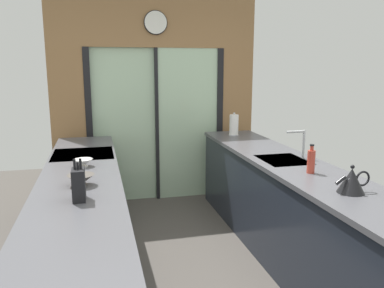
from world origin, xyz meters
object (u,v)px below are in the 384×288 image
Objects in this scene: soap_bottle at (311,161)px; mixing_bowl_near at (81,180)px; knife_block at (79,184)px; oven_range at (86,199)px; mixing_bowl_far at (83,163)px; paper_towel_roll at (234,125)px; kettle at (352,181)px.

mixing_bowl_near is at bearing 176.96° from soap_bottle.
soap_bottle is at bearing 7.17° from knife_block.
oven_range is at bearing 90.98° from mixing_bowl_near.
paper_towel_roll is at bearing 32.98° from mixing_bowl_far.
knife_block is (0.00, -0.32, 0.06)m from mixing_bowl_near.
paper_towel_roll is at bearing 43.80° from mixing_bowl_near.
oven_range is at bearing 92.02° from mixing_bowl_far.
paper_towel_roll is (1.78, 2.03, 0.02)m from knife_block.
paper_towel_roll is (-0.00, 2.31, 0.04)m from kettle.
oven_range is 2.52m from kettle.
mixing_bowl_near is at bearing -89.02° from oven_range.
oven_range is 4.71× the size of mixing_bowl_near.
mixing_bowl_near is at bearing 90.00° from knife_block.
mixing_bowl_far is at bearing 160.03° from soap_bottle.
oven_range is 1.19m from mixing_bowl_near.
kettle is at bearing -33.00° from mixing_bowl_far.
mixing_bowl_far is at bearing -87.98° from oven_range.
mixing_bowl_far is at bearing 90.00° from knife_block.
mixing_bowl_far is (0.02, -0.52, 0.50)m from oven_range.
kettle is at bearing -9.13° from knife_block.
paper_towel_roll reaches higher than soap_bottle.
soap_bottle is at bearing -33.03° from oven_range.
oven_range is 5.79× the size of mixing_bowl_far.
mixing_bowl_near is 0.74× the size of kettle.
oven_range is at bearing 136.99° from kettle.
knife_block is 1.80m from kettle.
mixing_bowl_far is 0.58× the size of knife_block.
knife_block reaches higher than oven_range.
mixing_bowl_far is at bearing -147.02° from paper_towel_roll.
soap_bottle reaches higher than oven_range.
knife_block is at bearing -89.24° from oven_range.
mixing_bowl_far reaches higher than oven_range.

